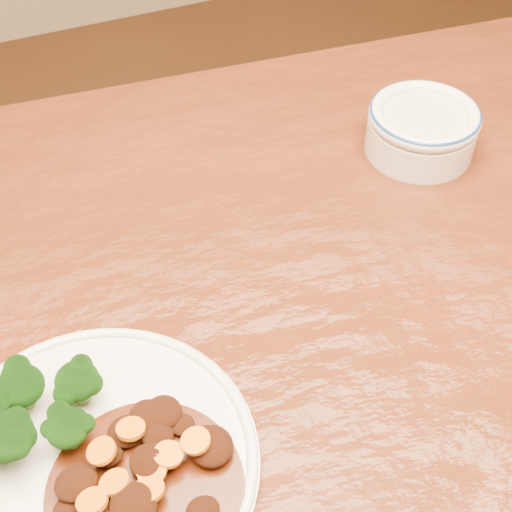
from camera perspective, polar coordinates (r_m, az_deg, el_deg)
name	(u,v)px	position (r m, az deg, el deg)	size (l,w,h in m)	color
dining_table	(313,382)	(0.72, 4.56, -9.99)	(1.57, 1.03, 0.75)	#55200F
dinner_plate	(92,465)	(0.59, -12.96, -15.99)	(0.26, 0.26, 0.02)	white
broccoli_florets	(18,418)	(0.59, -18.47, -12.23)	(0.13, 0.10, 0.05)	#72914B
mince_stew	(139,483)	(0.56, -9.36, -17.46)	(0.15, 0.15, 0.03)	#461507
dip_bowl	(422,128)	(0.84, 13.14, 9.97)	(0.13, 0.13, 0.06)	white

